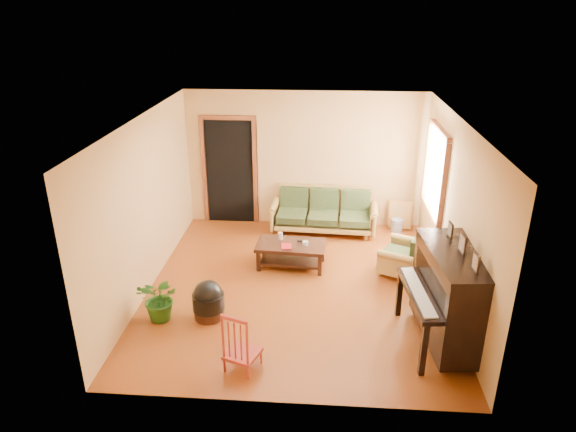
# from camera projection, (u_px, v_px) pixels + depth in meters

# --- Properties ---
(floor) EXTENTS (5.00, 5.00, 0.00)m
(floor) POSITION_uv_depth(u_px,v_px,m) (296.00, 286.00, 7.96)
(floor) COLOR #632A0D
(floor) RESTS_ON ground
(doorway) EXTENTS (1.08, 0.16, 2.05)m
(doorway) POSITION_uv_depth(u_px,v_px,m) (230.00, 172.00, 9.94)
(doorway) COLOR black
(doorway) RESTS_ON floor
(window) EXTENTS (0.12, 1.36, 1.46)m
(window) POSITION_uv_depth(u_px,v_px,m) (436.00, 172.00, 8.42)
(window) COLOR white
(window) RESTS_ON right_wall
(sofa) EXTENTS (2.01, 0.93, 0.84)m
(sofa) POSITION_uv_depth(u_px,v_px,m) (324.00, 211.00, 9.68)
(sofa) COLOR olive
(sofa) RESTS_ON floor
(coffee_table) EXTENTS (1.17, 0.70, 0.41)m
(coffee_table) POSITION_uv_depth(u_px,v_px,m) (291.00, 255.00, 8.50)
(coffee_table) COLOR black
(coffee_table) RESTS_ON floor
(armchair) EXTENTS (0.96, 0.97, 0.75)m
(armchair) POSITION_uv_depth(u_px,v_px,m) (401.00, 252.00, 8.24)
(armchair) COLOR olive
(armchair) RESTS_ON floor
(piano) EXTENTS (1.00, 1.54, 1.29)m
(piano) POSITION_uv_depth(u_px,v_px,m) (451.00, 299.00, 6.44)
(piano) COLOR black
(piano) RESTS_ON floor
(footstool) EXTENTS (0.45, 0.45, 0.42)m
(footstool) POSITION_uv_depth(u_px,v_px,m) (209.00, 304.00, 7.12)
(footstool) COLOR black
(footstool) RESTS_ON floor
(red_chair) EXTENTS (0.49, 0.51, 0.80)m
(red_chair) POSITION_uv_depth(u_px,v_px,m) (242.00, 340.00, 6.06)
(red_chair) COLOR maroon
(red_chair) RESTS_ON floor
(leaning_frame) EXTENTS (0.44, 0.14, 0.58)m
(leaning_frame) POSITION_uv_depth(u_px,v_px,m) (400.00, 215.00, 9.87)
(leaning_frame) COLOR #D19145
(leaning_frame) RESTS_ON floor
(ceramic_crock) EXTENTS (0.28, 0.28, 0.27)m
(ceramic_crock) POSITION_uv_depth(u_px,v_px,m) (397.00, 226.00, 9.77)
(ceramic_crock) COLOR #344D9D
(ceramic_crock) RESTS_ON floor
(potted_plant) EXTENTS (0.73, 0.68, 0.65)m
(potted_plant) POSITION_uv_depth(u_px,v_px,m) (161.00, 299.00, 7.03)
(potted_plant) COLOR #205017
(potted_plant) RESTS_ON floor
(book) EXTENTS (0.18, 0.23, 0.02)m
(book) POSITION_uv_depth(u_px,v_px,m) (281.00, 247.00, 8.30)
(book) COLOR #A3151E
(book) RESTS_ON coffee_table
(candle) EXTENTS (0.08, 0.08, 0.12)m
(candle) POSITION_uv_depth(u_px,v_px,m) (281.00, 236.00, 8.55)
(candle) COLOR silver
(candle) RESTS_ON coffee_table
(glass_jar) EXTENTS (0.11, 0.11, 0.06)m
(glass_jar) POSITION_uv_depth(u_px,v_px,m) (305.00, 243.00, 8.37)
(glass_jar) COLOR silver
(glass_jar) RESTS_ON coffee_table
(remote) EXTENTS (0.16, 0.05, 0.02)m
(remote) POSITION_uv_depth(u_px,v_px,m) (302.00, 241.00, 8.50)
(remote) COLOR black
(remote) RESTS_ON coffee_table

